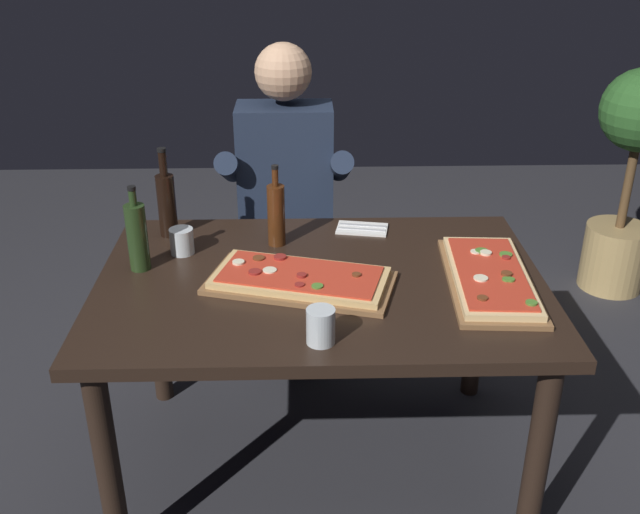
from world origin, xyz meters
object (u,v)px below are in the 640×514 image
diner_chair (287,238)px  potted_plant_corner (632,166)px  dining_table (320,305)px  wine_bottle_dark (167,202)px  pizza_rectangular_left (490,277)px  pizza_rectangular_front (300,280)px  tumbler_far_side (182,243)px  seated_diner (286,193)px  tumbler_near_camera (321,328)px  oil_bottle_amber (137,236)px  vinegar_bottle_green (276,214)px

diner_chair → potted_plant_corner: 1.72m
dining_table → wine_bottle_dark: 0.67m
pizza_rectangular_left → pizza_rectangular_front: bearing=-180.0°
pizza_rectangular_left → tumbler_far_side: 1.01m
tumbler_far_side → seated_diner: bearing=58.0°
seated_diner → tumbler_near_camera: bearing=-84.2°
oil_bottle_amber → tumbler_near_camera: size_ratio=2.80×
pizza_rectangular_left → tumbler_near_camera: tumbler_near_camera is taller
potted_plant_corner → wine_bottle_dark: bearing=-155.6°
pizza_rectangular_left → tumbler_near_camera: (-0.53, -0.32, 0.02)m
seated_diner → pizza_rectangular_left: bearing=-50.5°
dining_table → seated_diner: 0.75m
oil_bottle_amber → tumbler_near_camera: (0.57, -0.45, -0.07)m
wine_bottle_dark → potted_plant_corner: (2.06, 0.94, -0.21)m
seated_diner → diner_chair: bearing=90.0°
dining_table → tumbler_near_camera: tumbler_near_camera is taller
pizza_rectangular_left → potted_plant_corner: (1.01, 1.33, -0.11)m
tumbler_near_camera → tumbler_far_side: size_ratio=1.15×
pizza_rectangular_front → diner_chair: 0.94m
vinegar_bottle_green → potted_plant_corner: 1.98m
pizza_rectangular_front → seated_diner: 0.78m
tumbler_far_side → diner_chair: bearing=62.9°
pizza_rectangular_front → pizza_rectangular_left: bearing=0.0°
oil_bottle_amber → vinegar_bottle_green: bearing=22.0°
wine_bottle_dark → tumbler_far_side: size_ratio=3.65×
diner_chair → wine_bottle_dark: bearing=-128.5°
pizza_rectangular_front → oil_bottle_amber: 0.54m
seated_diner → potted_plant_corner: 1.75m
oil_bottle_amber → dining_table: bearing=-8.3°
seated_diner → tumbler_far_side: bearing=-122.0°
vinegar_bottle_green → diner_chair: (0.02, 0.60, -0.37)m
vinegar_bottle_green → tumbler_far_side: vinegar_bottle_green is taller
dining_table → potted_plant_corner: (1.54, 1.28, 0.01)m
oil_bottle_amber → seated_diner: seated_diner is taller
wine_bottle_dark → seated_diner: size_ratio=0.24×
vinegar_bottle_green → seated_diner: size_ratio=0.21×
pizza_rectangular_left → seated_diner: seated_diner is taller
potted_plant_corner → oil_bottle_amber: bearing=-150.5°
dining_table → seated_diner: seated_diner is taller
tumbler_near_camera → tumbler_far_side: 0.72m
pizza_rectangular_front → pizza_rectangular_left: (0.59, 0.00, 0.00)m
wine_bottle_dark → oil_bottle_amber: wine_bottle_dark is taller
wine_bottle_dark → potted_plant_corner: 2.27m
tumbler_near_camera → seated_diner: size_ratio=0.08×
wine_bottle_dark → tumbler_far_side: 0.19m
wine_bottle_dark → diner_chair: wine_bottle_dark is taller
pizza_rectangular_left → tumbler_near_camera: 0.62m
tumbler_far_side → oil_bottle_amber: bearing=-136.7°
pizza_rectangular_left → seated_diner: (-0.64, 0.78, -0.02)m
tumbler_far_side → potted_plant_corner: size_ratio=0.08×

